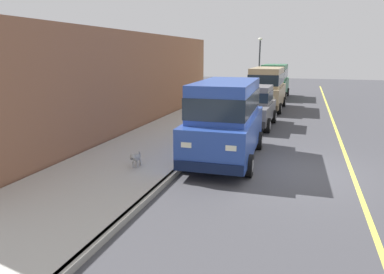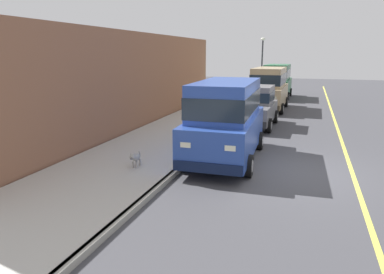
# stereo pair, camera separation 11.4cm
# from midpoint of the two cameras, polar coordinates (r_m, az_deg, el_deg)

# --- Properties ---
(ground_plane) EXTENTS (80.00, 80.00, 0.00)m
(ground_plane) POSITION_cam_midpoint_polar(r_m,az_deg,el_deg) (10.75, 15.99, -5.30)
(ground_plane) COLOR #424247
(curb) EXTENTS (0.16, 64.00, 0.14)m
(curb) POSITION_cam_midpoint_polar(r_m,az_deg,el_deg) (11.25, -0.51, -3.55)
(curb) COLOR gray
(curb) RESTS_ON ground
(sidewalk) EXTENTS (3.60, 64.00, 0.14)m
(sidewalk) POSITION_cam_midpoint_polar(r_m,az_deg,el_deg) (11.91, -8.76, -2.73)
(sidewalk) COLOR #B7B5AD
(sidewalk) RESTS_ON ground
(lane_centre_line) EXTENTS (0.12, 57.60, 0.01)m
(lane_centre_line) POSITION_cam_midpoint_polar(r_m,az_deg,el_deg) (10.84, 24.50, -5.85)
(lane_centre_line) COLOR #E0D64C
(lane_centre_line) RESTS_ON ground
(car_blue_van) EXTENTS (2.25, 4.96, 2.52)m
(car_blue_van) POSITION_cam_midpoint_polar(r_m,az_deg,el_deg) (11.20, 5.23, 3.30)
(car_blue_van) COLOR #28479E
(car_blue_van) RESTS_ON ground
(car_grey_hatchback) EXTENTS (2.02, 3.84, 1.88)m
(car_grey_hatchback) POSITION_cam_midpoint_polar(r_m,az_deg,el_deg) (16.72, 9.73, 5.08)
(car_grey_hatchback) COLOR slate
(car_grey_hatchback) RESTS_ON ground
(car_tan_van) EXTENTS (2.20, 4.93, 2.52)m
(car_tan_van) POSITION_cam_midpoint_polar(r_m,az_deg,el_deg) (21.82, 11.91, 8.03)
(car_tan_van) COLOR tan
(car_tan_van) RESTS_ON ground
(car_green_van) EXTENTS (2.17, 4.92, 2.52)m
(car_green_van) POSITION_cam_midpoint_polar(r_m,az_deg,el_deg) (27.82, 13.15, 9.09)
(car_green_van) COLOR #23663D
(car_green_van) RESTS_ON ground
(dog_grey) EXTENTS (0.25, 0.75, 0.49)m
(dog_grey) POSITION_cam_midpoint_polar(r_m,az_deg,el_deg) (10.26, -9.46, -3.33)
(dog_grey) COLOR #999691
(dog_grey) RESTS_ON sidewalk
(street_lamp) EXTENTS (0.36, 0.36, 4.42)m
(street_lamp) POSITION_cam_midpoint_polar(r_m,az_deg,el_deg) (29.48, 10.81, 12.37)
(street_lamp) COLOR #2D2D33
(street_lamp) RESTS_ON sidewalk
(building_facade) EXTENTS (0.50, 20.00, 4.26)m
(building_facade) POSITION_cam_midpoint_polar(r_m,az_deg,el_deg) (16.15, -9.16, 8.94)
(building_facade) COLOR #8C5B42
(building_facade) RESTS_ON ground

